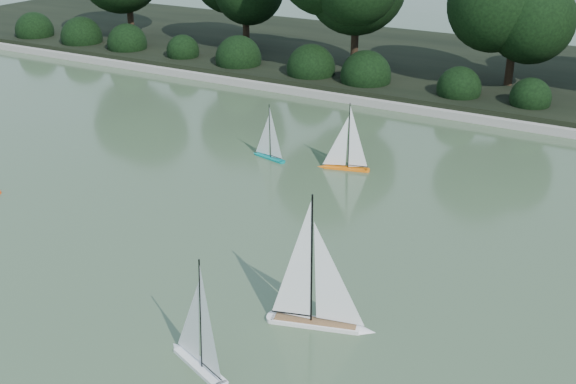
{
  "coord_description": "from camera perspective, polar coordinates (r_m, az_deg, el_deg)",
  "views": [
    {
      "loc": [
        4.91,
        -6.6,
        5.03
      ],
      "look_at": [
        0.0,
        2.04,
        0.7
      ],
      "focal_mm": 45.0,
      "sensor_mm": 36.0,
      "label": 1
    }
  ],
  "objects": [
    {
      "name": "shrub_hedge",
      "position": [
        17.82,
        12.72,
        8.07
      ],
      "size": [
        29.1,
        1.1,
        1.1
      ],
      "color": "black",
      "rests_on": "ground"
    },
    {
      "name": "sailboat_white_b",
      "position": [
        8.83,
        2.85,
        -8.97
      ],
      "size": [
        1.35,
        0.58,
        1.86
      ],
      "color": "white",
      "rests_on": "ground"
    },
    {
      "name": "sailboat_orange",
      "position": [
        13.57,
        4.3,
        2.69
      ],
      "size": [
        1.01,
        0.4,
        1.38
      ],
      "color": "orange",
      "rests_on": "ground"
    },
    {
      "name": "sailboat_white_a",
      "position": [
        8.29,
        -7.36,
        -12.06
      ],
      "size": [
        1.05,
        0.54,
        1.47
      ],
      "color": "white",
      "rests_on": "ground"
    },
    {
      "name": "far_bank",
      "position": [
        20.79,
        15.3,
        9.14
      ],
      "size": [
        40.0,
        8.0,
        0.3
      ],
      "primitive_type": "cube",
      "color": "black",
      "rests_on": "ground"
    },
    {
      "name": "pond_coping",
      "position": [
        17.09,
        11.68,
        6.24
      ],
      "size": [
        40.0,
        0.35,
        0.18
      ],
      "primitive_type": "cube",
      "color": "gray",
      "rests_on": "ground"
    },
    {
      "name": "ground",
      "position": [
        9.64,
        -6.06,
        -8.04
      ],
      "size": [
        80.0,
        80.0,
        0.0
      ],
      "primitive_type": "plane",
      "color": "#2F4127",
      "rests_on": "ground"
    },
    {
      "name": "sailboat_teal",
      "position": [
        14.1,
        -1.66,
        3.44
      ],
      "size": [
        0.86,
        0.34,
        1.18
      ],
      "color": "#047D75",
      "rests_on": "ground"
    }
  ]
}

